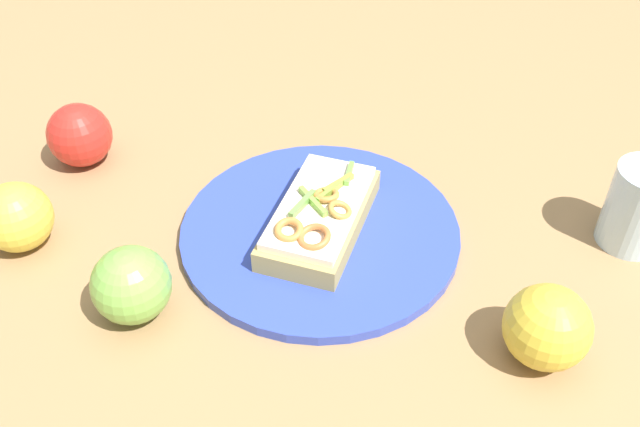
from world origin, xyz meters
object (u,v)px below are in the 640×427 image
(apple_2, at_px, (80,135))
(drinking_glass, at_px, (639,207))
(sandwich, at_px, (320,216))
(apple_1, at_px, (17,217))
(apple_3, at_px, (547,327))
(apple_0, at_px, (131,285))
(plate, at_px, (320,231))

(apple_2, bearing_deg, drinking_glass, 111.48)
(sandwich, xyz_separation_m, apple_1, (0.19, -0.26, 0.01))
(apple_1, bearing_deg, apple_3, 108.36)
(apple_0, xyz_separation_m, apple_2, (-0.14, -0.23, 0.00))
(plate, distance_m, apple_0, 0.21)
(sandwich, height_order, apple_1, apple_1)
(apple_3, bearing_deg, apple_2, -86.76)
(sandwich, xyz_separation_m, apple_2, (0.05, -0.32, 0.01))
(apple_0, height_order, apple_1, apple_0)
(apple_1, height_order, apple_2, apple_2)
(apple_0, relative_size, apple_2, 0.99)
(plate, bearing_deg, sandwich, 25.70)
(plate, xyz_separation_m, apple_0, (0.19, -0.09, 0.03))
(plate, xyz_separation_m, apple_3, (0.02, 0.26, 0.03))
(sandwich, height_order, apple_0, apple_0)
(sandwich, distance_m, apple_0, 0.21)
(apple_1, bearing_deg, plate, 126.58)
(drinking_glass, bearing_deg, apple_1, -55.17)
(apple_0, xyz_separation_m, drinking_glass, (-0.38, 0.37, 0.01))
(apple_0, distance_m, apple_3, 0.39)
(sandwich, distance_m, apple_1, 0.32)
(apple_3, bearing_deg, sandwich, -94.09)
(apple_1, bearing_deg, apple_2, -156.40)
(apple_2, bearing_deg, apple_3, 93.24)
(apple_0, relative_size, apple_3, 0.97)
(apple_2, xyz_separation_m, apple_3, (-0.03, 0.58, 0.00))
(plate, relative_size, apple_1, 4.03)
(apple_2, relative_size, apple_3, 0.98)
(apple_3, bearing_deg, drinking_glass, 173.87)
(apple_2, xyz_separation_m, drinking_glass, (-0.24, 0.60, 0.01))
(apple_1, distance_m, drinking_glass, 0.66)
(sandwich, bearing_deg, apple_0, 139.90)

